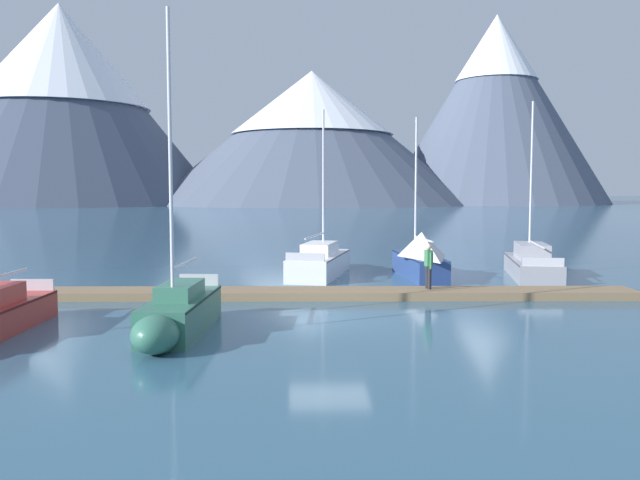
{
  "coord_description": "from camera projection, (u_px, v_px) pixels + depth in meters",
  "views": [
    {
      "loc": [
        -1.23,
        -19.89,
        4.04
      ],
      "look_at": [
        0.0,
        6.0,
        2.0
      ],
      "focal_mm": 36.32,
      "sensor_mm": 36.0,
      "label": 1
    }
  ],
  "objects": [
    {
      "name": "sailboat_mid_dock_port",
      "position": [
        322.0,
        261.0,
        30.72
      ],
      "size": [
        3.51,
        7.52,
        7.8
      ],
      "color": "white",
      "rests_on": "ground"
    },
    {
      "name": "sailboat_mid_dock_starboard",
      "position": [
        418.0,
        256.0,
        29.75
      ],
      "size": [
        1.79,
        6.94,
        7.35
      ],
      "color": "navy",
      "rests_on": "ground"
    },
    {
      "name": "sailboat_second_berth",
      "position": [
        178.0,
        313.0,
        17.89
      ],
      "size": [
        1.79,
        5.68,
        8.78
      ],
      "color": "#336B56",
      "rests_on": "ground"
    },
    {
      "name": "mountain_shoulder_ridge",
      "position": [
        495.0,
        107.0,
        181.53
      ],
      "size": [
        62.21,
        62.21,
        52.54
      ],
      "color": "#4C566B",
      "rests_on": "ground"
    },
    {
      "name": "sailboat_far_berth",
      "position": [
        531.0,
        263.0,
        30.03
      ],
      "size": [
        3.16,
        7.2,
        8.1
      ],
      "color": "#93939E",
      "rests_on": "ground"
    },
    {
      "name": "person_on_dock",
      "position": [
        429.0,
        263.0,
        24.25
      ],
      "size": [
        0.27,
        0.59,
        1.69
      ],
      "color": "#232328",
      "rests_on": "dock"
    },
    {
      "name": "mountain_west_summit",
      "position": [
        61.0,
        98.0,
        175.89
      ],
      "size": [
        86.52,
        86.52,
        54.12
      ],
      "color": "#424C60",
      "rests_on": "ground"
    },
    {
      "name": "ground_plane",
      "position": [
        329.0,
        319.0,
        20.18
      ],
      "size": [
        700.0,
        700.0,
        0.0
      ],
      "primitive_type": "plane",
      "color": "#335B75"
    },
    {
      "name": "dock",
      "position": [
        323.0,
        294.0,
        24.15
      ],
      "size": [
        23.4,
        2.73,
        0.3
      ],
      "color": "#846B4C",
      "rests_on": "ground"
    },
    {
      "name": "mountain_central_massif",
      "position": [
        312.0,
        134.0,
        178.87
      ],
      "size": [
        88.88,
        88.88,
        36.5
      ],
      "color": "#4C566B",
      "rests_on": "ground"
    }
  ]
}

